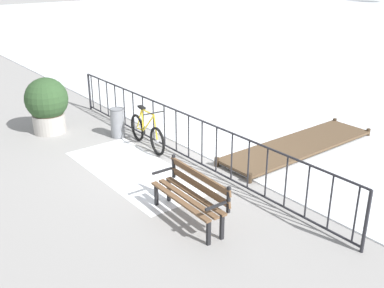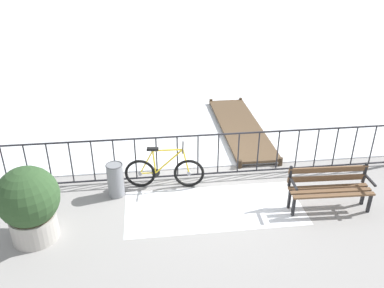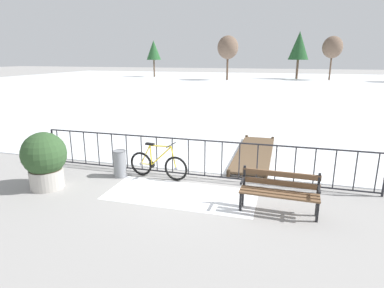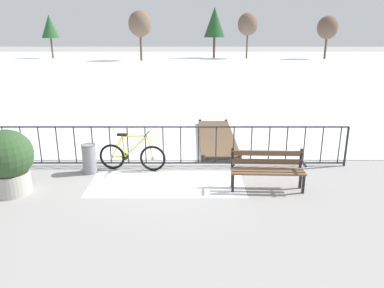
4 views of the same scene
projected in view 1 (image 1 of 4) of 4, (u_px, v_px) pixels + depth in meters
ground_plane at (182, 157)px, 10.17m from camera, size 160.00×160.00×0.00m
snow_patch at (135, 171)px, 9.53m from camera, size 3.54×1.53×0.01m
railing_fence at (182, 134)px, 9.96m from camera, size 9.06×0.06×1.07m
bicycle_near_railing at (147, 133)px, 10.59m from camera, size 1.71×0.52×0.97m
park_bench at (192, 192)px, 7.57m from camera, size 1.62×0.54×0.89m
planter_with_shrub at (47, 104)px, 11.40m from camera, size 1.07×1.07×1.41m
trash_bin at (117, 123)px, 11.22m from camera, size 0.35×0.35×0.73m
wooden_dock at (298, 145)px, 10.52m from camera, size 1.10×4.23×0.20m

